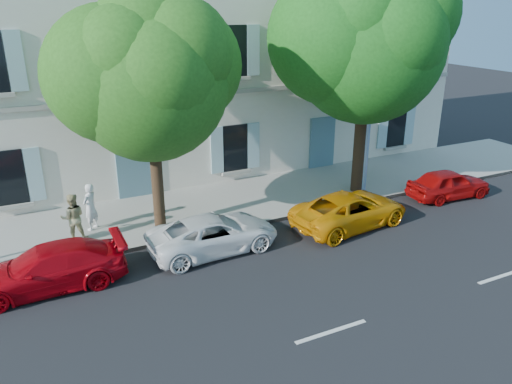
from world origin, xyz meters
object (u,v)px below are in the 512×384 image
car_red_hatchback (449,184)px  pedestrian_b (73,218)px  car_white_coupe (213,234)px  street_lamp (375,86)px  tree_right (367,47)px  pedestrian_a (90,207)px  car_red_coupe (48,268)px  car_yellow_supercar (350,210)px  tree_left (150,83)px

car_red_hatchback → pedestrian_b: size_ratio=2.16×
car_white_coupe → pedestrian_b: (-3.90, 2.37, 0.37)m
street_lamp → pedestrian_b: size_ratio=4.82×
tree_right → pedestrian_a: bearing=175.0°
car_red_coupe → street_lamp: street_lamp is taller
car_yellow_supercar → car_red_hatchback: 5.22m
car_red_coupe → car_red_hatchback: bearing=90.9°
car_white_coupe → pedestrian_a: size_ratio=2.57×
tree_right → car_red_hatchback: bearing=-33.1°
tree_right → pedestrian_a: (-10.41, 0.92, -4.90)m
car_yellow_supercar → car_red_hatchback: size_ratio=1.26×
tree_right → street_lamp: bearing=-94.6°
car_red_hatchback → tree_left: size_ratio=0.45×
tree_left → tree_right: 8.32m
car_yellow_supercar → tree_left: (-6.15, 2.47, 4.48)m
car_red_hatchback → street_lamp: (-3.12, 1.28, 3.95)m
car_white_coupe → street_lamp: bearing=-81.4°
car_red_coupe → tree_right: tree_right is taller
pedestrian_a → car_yellow_supercar: bearing=113.8°
tree_right → pedestrian_b: bearing=178.6°
car_red_coupe → car_yellow_supercar: size_ratio=0.96×
tree_left → pedestrian_a: 4.73m
tree_left → street_lamp: size_ratio=0.99×
tree_right → street_lamp: (-0.06, -0.71, -1.33)m
car_red_coupe → car_yellow_supercar: (9.92, -0.28, -0.00)m
tree_left → car_yellow_supercar: bearing=-21.9°
car_red_coupe → car_white_coupe: 4.91m
car_yellow_supercar → tree_right: size_ratio=0.49×
car_yellow_supercar → pedestrian_a: size_ratio=2.68×
pedestrian_a → street_lamp: bearing=127.2°
car_red_coupe → pedestrian_a: size_ratio=2.57×
car_red_coupe → car_red_hatchback: 15.12m
car_white_coupe → pedestrian_b: bearing=56.1°
car_red_coupe → pedestrian_a: bearing=152.2°
car_red_hatchback → car_white_coupe: bearing=94.4°
car_white_coupe → car_red_hatchback: 10.21m
tree_right → pedestrian_a: size_ratio=5.46×
car_red_coupe → tree_left: (3.77, 2.19, 4.48)m
car_white_coupe → car_yellow_supercar: (5.01, -0.37, 0.03)m
street_lamp → tree_left: bearing=175.1°
pedestrian_b → pedestrian_a: bearing=-128.9°
car_red_hatchback → pedestrian_b: bearing=84.6°
pedestrian_a → pedestrian_b: size_ratio=1.02×
tree_right → car_red_coupe: bearing=-169.7°
pedestrian_b → tree_right: bearing=-176.0°
car_red_hatchback → tree_left: tree_left is taller
car_white_coupe → tree_left: size_ratio=0.55×
car_red_coupe → car_red_hatchback: size_ratio=1.21×
car_red_coupe → pedestrian_a: pedestrian_a is taller
car_red_hatchback → pedestrian_a: bearing=81.5°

